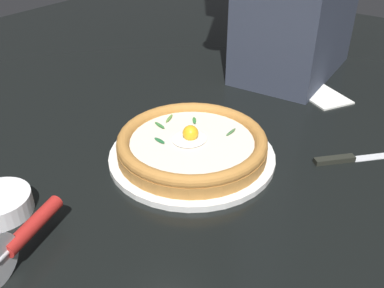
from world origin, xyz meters
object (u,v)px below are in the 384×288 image
pizza (192,144)px  pizza_cutter (24,234)px  folded_napkin (321,94)px  table_knife (352,158)px

pizza → pizza_cutter: bearing=-7.1°
pizza_cutter → folded_napkin: 0.76m
pizza → folded_napkin: pizza is taller
pizza_cutter → table_knife: pizza_cutter is taller
pizza → table_knife: size_ratio=1.65×
pizza → pizza_cutter: size_ratio=1.69×
pizza → folded_napkin: 0.42m
table_knife → pizza: bearing=-55.0°
folded_napkin → pizza_cutter: bearing=-10.3°
table_knife → pizza_cutter: bearing=-29.7°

